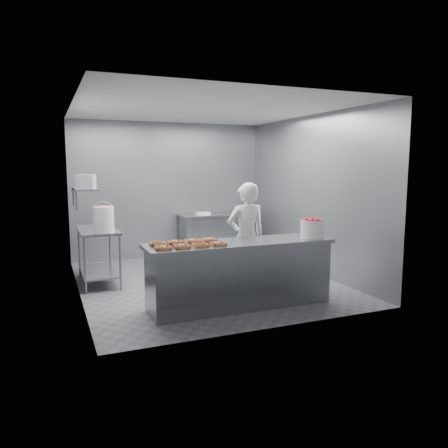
{
  "coord_description": "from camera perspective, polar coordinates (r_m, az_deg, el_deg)",
  "views": [
    {
      "loc": [
        -2.42,
        -6.64,
        1.93
      ],
      "look_at": [
        0.24,
        -0.2,
        0.98
      ],
      "focal_mm": 35.0,
      "sensor_mm": 36.0,
      "label": 1
    }
  ],
  "objects": [
    {
      "name": "bucket_lid",
      "position": [
        7.28,
        -15.46,
        -0.59
      ],
      "size": [
        0.37,
        0.37,
        0.02
      ],
      "primitive_type": "cylinder",
      "rotation": [
        0.0,
        0.0,
        0.41
      ],
      "color": "silver",
      "rests_on": "prep_table"
    },
    {
      "name": "strawberry_tub",
      "position": [
        6.31,
        11.42,
        -0.49
      ],
      "size": [
        0.32,
        0.32,
        0.27
      ],
      "color": "silver",
      "rests_on": "service_counter"
    },
    {
      "name": "ceiling",
      "position": [
        7.12,
        -2.47,
        14.75
      ],
      "size": [
        4.5,
        4.5,
        0.0
      ],
      "primitive_type": "plane",
      "rotation": [
        3.14,
        0.0,
        0.0
      ],
      "color": "white",
      "rests_on": "wall_back"
    },
    {
      "name": "wall_right",
      "position": [
        8.0,
        11.22,
        3.79
      ],
      "size": [
        0.04,
        4.5,
        2.8
      ],
      "primitive_type": "cube",
      "color": "slate",
      "rests_on": "ground"
    },
    {
      "name": "service_counter",
      "position": [
        6.0,
        2.09,
        -6.51
      ],
      "size": [
        2.6,
        0.7,
        0.9
      ],
      "color": "slate",
      "rests_on": "ground"
    },
    {
      "name": "floor",
      "position": [
        7.33,
        -2.34,
        -7.54
      ],
      "size": [
        4.5,
        4.5,
        0.0
      ],
      "primitive_type": "plane",
      "color": "#4C4C51",
      "rests_on": "ground"
    },
    {
      "name": "tray_7",
      "position": [
        5.9,
        -1.95,
        -2.09
      ],
      "size": [
        0.19,
        0.18,
        0.06
      ],
      "color": "#A27C63",
      "rests_on": "service_counter"
    },
    {
      "name": "rag",
      "position": [
        7.48,
        -15.35,
        -0.38
      ],
      "size": [
        0.15,
        0.13,
        0.02
      ],
      "primitive_type": "cube",
      "rotation": [
        0.0,
        0.0,
        0.19
      ],
      "color": "#CCB28C",
      "rests_on": "prep_table"
    },
    {
      "name": "back_counter",
      "position": [
        9.28,
        -1.17,
        -1.42
      ],
      "size": [
        1.5,
        0.6,
        0.9
      ],
      "color": "slate",
      "rests_on": "ground"
    },
    {
      "name": "tray_5",
      "position": [
        5.75,
        -6.44,
        -2.39
      ],
      "size": [
        0.19,
        0.18,
        0.06
      ],
      "color": "#A27C63",
      "rests_on": "service_counter"
    },
    {
      "name": "tray_2",
      "position": [
        5.53,
        -3.11,
        -2.79
      ],
      "size": [
        0.19,
        0.18,
        0.04
      ],
      "color": "#A27C63",
      "rests_on": "service_counter"
    },
    {
      "name": "glaze_bucket",
      "position": [
        6.9,
        -15.45,
        0.62
      ],
      "size": [
        0.33,
        0.31,
        0.48
      ],
      "color": "silver",
      "rests_on": "prep_table"
    },
    {
      "name": "tray_3",
      "position": [
        5.61,
        -0.83,
        -2.6
      ],
      "size": [
        0.19,
        0.18,
        0.06
      ],
      "color": "#A27C63",
      "rests_on": "service_counter"
    },
    {
      "name": "tray_4",
      "position": [
        5.7,
        -8.73,
        -2.56
      ],
      "size": [
        0.19,
        0.18,
        0.04
      ],
      "color": "#A27C63",
      "rests_on": "service_counter"
    },
    {
      "name": "wall_back",
      "position": [
        9.23,
        -7.2,
        4.38
      ],
      "size": [
        4.0,
        0.04,
        2.8
      ],
      "primitive_type": "cube",
      "color": "slate",
      "rests_on": "ground"
    },
    {
      "name": "tray_0",
      "position": [
        5.39,
        -7.97,
        -3.09
      ],
      "size": [
        0.19,
        0.18,
        0.06
      ],
      "color": "#A27C63",
      "rests_on": "service_counter"
    },
    {
      "name": "wall_shelf",
      "position": [
        7.28,
        -17.72,
        4.38
      ],
      "size": [
        0.35,
        0.9,
        0.03
      ],
      "primitive_type": "cube",
      "color": "slate",
      "rests_on": "wall_left"
    },
    {
      "name": "wall_left",
      "position": [
        6.68,
        -18.77,
        2.78
      ],
      "size": [
        0.04,
        4.5,
        2.8
      ],
      "primitive_type": "cube",
      "color": "slate",
      "rests_on": "ground"
    },
    {
      "name": "prep_table",
      "position": [
        7.41,
        -16.1,
        -2.97
      ],
      "size": [
        0.6,
        1.2,
        0.9
      ],
      "color": "slate",
      "rests_on": "ground"
    },
    {
      "name": "tray_1",
      "position": [
        5.46,
        -5.52,
        -2.93
      ],
      "size": [
        0.19,
        0.18,
        0.06
      ],
      "color": "#A27C63",
      "rests_on": "service_counter"
    },
    {
      "name": "worker",
      "position": [
        6.61,
        2.93,
        -1.81
      ],
      "size": [
        0.61,
        0.41,
        1.67
      ],
      "primitive_type": "imported",
      "rotation": [
        0.0,
        0.0,
        3.13
      ],
      "color": "white",
      "rests_on": "ground"
    },
    {
      "name": "appliance",
      "position": [
        7.0,
        -17.57,
        5.28
      ],
      "size": [
        0.32,
        0.35,
        0.22
      ],
      "primitive_type": "cube",
      "rotation": [
        0.0,
        0.0,
        -0.28
      ],
      "color": "gray",
      "rests_on": "wall_shelf"
    },
    {
      "name": "paper_stack",
      "position": [
        9.12,
        -2.82,
        1.39
      ],
      "size": [
        0.32,
        0.25,
        0.05
      ],
      "primitive_type": "cube",
      "rotation": [
        0.0,
        0.0,
        -0.12
      ],
      "color": "silver",
      "rests_on": "back_counter"
    },
    {
      "name": "tray_6",
      "position": [
        5.82,
        -4.16,
        -2.24
      ],
      "size": [
        0.19,
        0.18,
        0.06
      ],
      "color": "#A27C63",
      "rests_on": "service_counter"
    }
  ]
}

